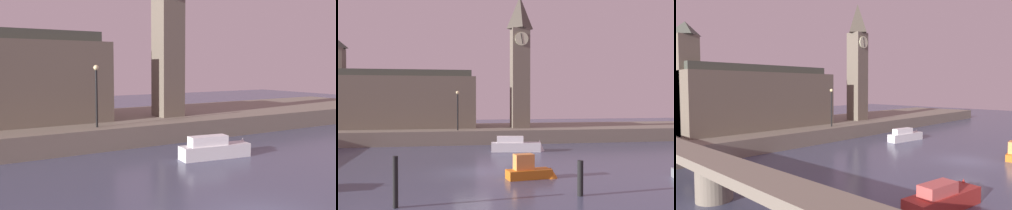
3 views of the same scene
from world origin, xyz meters
TOP-DOWN VIEW (x-y plane):
  - ground_plane at (0.00, 0.00)m, footprint 120.00×120.00m
  - far_embankment at (0.00, 20.00)m, footprint 70.00×12.00m
  - clock_tower at (6.91, 18.02)m, footprint 2.26×2.30m
  - parliament_hall at (-7.18, 20.19)m, footprint 16.93×5.93m
  - streetlamp at (-0.50, 15.32)m, footprint 0.36×0.36m
  - mooring_post_left at (-4.06, -7.65)m, footprint 0.24×0.24m
  - mooring_post_right at (4.98, -7.05)m, footprint 0.30×0.30m
  - boat_ferry_white at (4.98, 8.86)m, footprint 5.18×1.76m
  - boat_patrol_orange at (3.48, -2.66)m, footprint 3.37×1.43m

SIDE VIEW (x-z plane):
  - ground_plane at x=0.00m, z-range 0.00..0.00m
  - boat_patrol_orange at x=3.48m, z-range -0.29..1.28m
  - boat_ferry_white at x=4.98m, z-range -0.22..1.33m
  - far_embankment at x=0.00m, z-range 0.00..1.50m
  - mooring_post_right at x=4.98m, z-range 0.00..1.81m
  - mooring_post_left at x=-4.06m, z-range 0.00..2.36m
  - streetlamp at x=-0.50m, z-range 2.00..6.26m
  - parliament_hall at x=-7.18m, z-range -0.38..10.07m
  - clock_tower at x=6.91m, z-range 1.80..17.30m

